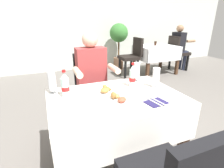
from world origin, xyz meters
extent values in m
plane|color=#66605B|center=(0.00, 0.00, 0.00)|extent=(11.00, 11.00, 0.00)
cube|color=silver|center=(0.00, 3.79, 1.36)|extent=(11.00, 0.12, 2.72)
cube|color=white|center=(-0.12, 0.05, 0.73)|extent=(1.18, 0.81, 0.02)
cube|color=white|center=(-0.12, -0.35, 0.56)|extent=(1.18, 0.02, 0.32)
cube|color=white|center=(-0.12, 0.44, 0.56)|extent=(1.18, 0.02, 0.32)
cube|color=white|center=(-0.71, 0.05, 0.56)|extent=(0.02, 0.81, 0.32)
cube|color=white|center=(0.46, 0.05, 0.56)|extent=(0.02, 0.81, 0.32)
cube|color=#472D1E|center=(0.41, -0.30, 0.36)|extent=(0.07, 0.07, 0.72)
cube|color=#472D1E|center=(-0.65, 0.39, 0.36)|extent=(0.07, 0.07, 0.72)
cube|color=#472D1E|center=(0.41, 0.39, 0.36)|extent=(0.07, 0.07, 0.72)
cube|color=black|center=(-0.12, 0.75, 0.49)|extent=(0.44, 0.44, 0.08)
cube|color=black|center=(-0.12, 1.00, 0.75)|extent=(0.42, 0.06, 0.44)
cube|color=black|center=(-0.29, 0.58, 0.23)|extent=(0.04, 0.04, 0.45)
cube|color=black|center=(0.05, 0.58, 0.23)|extent=(0.04, 0.04, 0.45)
cube|color=black|center=(-0.29, 0.92, 0.23)|extent=(0.04, 0.04, 0.45)
cube|color=black|center=(0.05, 0.92, 0.23)|extent=(0.04, 0.04, 0.45)
cylinder|color=#282D42|center=(-0.23, 0.55, 0.23)|extent=(0.10, 0.10, 0.45)
cylinder|color=#282D42|center=(-0.07, 0.55, 0.23)|extent=(0.10, 0.10, 0.45)
cube|color=#282D42|center=(-0.15, 0.71, 0.51)|extent=(0.34, 0.36, 0.12)
cube|color=#9E3838|center=(-0.15, 0.79, 0.82)|extent=(0.36, 0.20, 0.50)
sphere|color=beige|center=(-0.15, 0.79, 1.17)|extent=(0.19, 0.19, 0.19)
cylinder|color=beige|center=(-0.36, 0.56, 0.85)|extent=(0.07, 0.26, 0.07)
cylinder|color=beige|center=(0.07, 0.56, 0.85)|extent=(0.07, 0.26, 0.07)
cube|color=white|center=(-0.17, -0.08, 0.75)|extent=(0.25, 0.25, 0.01)
ellipsoid|color=#C14C33|center=(-0.14, -0.10, 0.77)|extent=(0.11, 0.10, 0.04)
ellipsoid|color=#99602D|center=(-0.18, -0.02, 0.78)|extent=(0.06, 0.08, 0.06)
ellipsoid|color=gold|center=(-0.16, -0.01, 0.77)|extent=(0.10, 0.10, 0.04)
cube|color=white|center=(-0.18, 0.18, 0.75)|extent=(0.24, 0.24, 0.01)
ellipsoid|color=#99602D|center=(-0.16, 0.18, 0.77)|extent=(0.09, 0.11, 0.03)
ellipsoid|color=#B77A38|center=(-0.17, 0.23, 0.77)|extent=(0.04, 0.05, 0.04)
ellipsoid|color=#B77A38|center=(-0.20, 0.13, 0.78)|extent=(0.11, 0.10, 0.05)
cylinder|color=white|center=(-0.65, 0.32, 0.74)|extent=(0.07, 0.07, 0.01)
cylinder|color=white|center=(-0.65, 0.32, 0.76)|extent=(0.02, 0.02, 0.03)
cylinder|color=white|center=(-0.65, 0.32, 0.87)|extent=(0.07, 0.07, 0.18)
cylinder|color=black|center=(-0.65, 0.32, 0.81)|extent=(0.07, 0.07, 0.07)
cylinder|color=white|center=(0.33, 0.09, 0.74)|extent=(0.07, 0.07, 0.01)
cylinder|color=white|center=(0.33, 0.09, 0.76)|extent=(0.02, 0.02, 0.03)
cylinder|color=white|center=(0.33, 0.09, 0.86)|extent=(0.07, 0.07, 0.17)
cylinder|color=#C68928|center=(0.33, 0.09, 0.84)|extent=(0.06, 0.06, 0.13)
cylinder|color=white|center=(0.24, 0.34, 0.74)|extent=(0.07, 0.07, 0.01)
cylinder|color=white|center=(0.24, 0.34, 0.76)|extent=(0.02, 0.02, 0.03)
cylinder|color=white|center=(0.24, 0.34, 0.86)|extent=(0.07, 0.07, 0.17)
cylinder|color=gold|center=(0.24, 0.34, 0.81)|extent=(0.07, 0.07, 0.07)
cylinder|color=silver|center=(-0.54, 0.20, 0.83)|extent=(0.07, 0.07, 0.17)
cylinder|color=red|center=(-0.54, 0.20, 0.82)|extent=(0.07, 0.07, 0.04)
cone|color=silver|center=(-0.54, 0.20, 0.94)|extent=(0.06, 0.06, 0.05)
cylinder|color=red|center=(-0.54, 0.20, 0.98)|extent=(0.03, 0.03, 0.02)
cylinder|color=silver|center=(0.12, 0.20, 0.83)|extent=(0.06, 0.06, 0.18)
cylinder|color=red|center=(0.12, 0.20, 0.82)|extent=(0.07, 0.07, 0.04)
cone|color=silver|center=(0.12, 0.20, 0.95)|extent=(0.06, 0.06, 0.05)
cylinder|color=red|center=(0.12, 0.20, 0.98)|extent=(0.03, 0.03, 0.02)
cube|color=#231E4C|center=(0.13, -0.20, 0.74)|extent=(0.19, 0.16, 0.01)
cube|color=silver|center=(0.11, -0.20, 0.75)|extent=(0.04, 0.19, 0.01)
cube|color=silver|center=(0.15, -0.20, 0.75)|extent=(0.04, 0.19, 0.01)
cube|color=white|center=(2.12, 2.57, 0.73)|extent=(1.03, 0.81, 0.02)
cube|color=white|center=(2.12, 2.17, 0.56)|extent=(1.03, 0.02, 0.32)
cube|color=white|center=(2.12, 2.97, 0.56)|extent=(1.03, 0.02, 0.32)
cube|color=white|center=(1.61, 2.57, 0.56)|extent=(0.02, 0.81, 0.32)
cube|color=white|center=(2.62, 2.57, 0.56)|extent=(0.02, 0.81, 0.32)
cube|color=#472D1E|center=(1.66, 2.22, 0.36)|extent=(0.07, 0.07, 0.72)
cube|color=#472D1E|center=(2.57, 2.22, 0.36)|extent=(0.07, 0.07, 0.72)
cube|color=#472D1E|center=(1.66, 2.92, 0.36)|extent=(0.07, 0.07, 0.72)
cube|color=#472D1E|center=(2.57, 2.92, 0.36)|extent=(0.07, 0.07, 0.72)
cube|color=black|center=(1.30, 2.57, 0.49)|extent=(0.44, 0.44, 0.08)
cube|color=black|center=(1.55, 2.57, 0.75)|extent=(0.06, 0.42, 0.44)
cube|color=black|center=(1.13, 2.74, 0.23)|extent=(0.04, 0.04, 0.45)
cube|color=black|center=(1.13, 2.40, 0.23)|extent=(0.04, 0.04, 0.45)
cube|color=black|center=(1.47, 2.74, 0.23)|extent=(0.04, 0.04, 0.45)
cube|color=black|center=(1.47, 2.40, 0.23)|extent=(0.04, 0.04, 0.45)
cube|color=black|center=(2.93, 2.57, 0.49)|extent=(0.44, 0.44, 0.08)
cube|color=black|center=(2.68, 2.57, 0.75)|extent=(0.06, 0.42, 0.44)
cube|color=black|center=(3.10, 2.40, 0.23)|extent=(0.04, 0.04, 0.45)
cube|color=black|center=(3.10, 2.74, 0.23)|extent=(0.04, 0.04, 0.45)
cube|color=black|center=(2.76, 2.40, 0.23)|extent=(0.04, 0.04, 0.45)
cube|color=black|center=(2.76, 2.74, 0.23)|extent=(0.04, 0.04, 0.45)
cylinder|color=#282D42|center=(3.07, 2.49, 0.23)|extent=(0.10, 0.10, 0.45)
cylinder|color=#282D42|center=(3.07, 2.65, 0.23)|extent=(0.10, 0.10, 0.45)
cube|color=#282D42|center=(2.91, 2.57, 0.51)|extent=(0.36, 0.34, 0.12)
cube|color=black|center=(2.83, 2.57, 0.82)|extent=(0.20, 0.36, 0.50)
sphere|color=#997051|center=(2.83, 2.57, 1.17)|extent=(0.19, 0.19, 0.19)
cylinder|color=#997051|center=(3.06, 2.35, 0.85)|extent=(0.26, 0.07, 0.07)
cylinder|color=#997051|center=(3.06, 2.78, 0.85)|extent=(0.26, 0.07, 0.07)
cylinder|color=black|center=(2.13, 2.64, 0.80)|extent=(0.06, 0.06, 0.11)
cylinder|color=brown|center=(1.36, 3.32, 0.17)|extent=(0.29, 0.29, 0.34)
cylinder|color=brown|center=(1.36, 3.32, 0.59)|extent=(0.05, 0.05, 0.49)
sphere|color=#387533|center=(1.36, 3.32, 1.04)|extent=(0.52, 0.52, 0.52)
camera|label=1|loc=(-0.68, -1.24, 1.38)|focal=27.41mm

